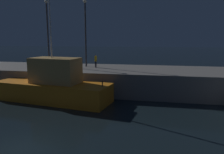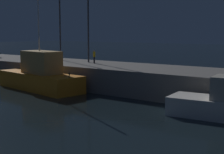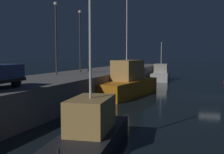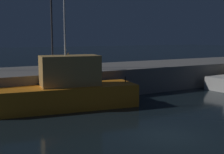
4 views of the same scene
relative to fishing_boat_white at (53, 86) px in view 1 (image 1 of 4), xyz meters
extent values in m
plane|color=black|center=(2.61, -9.81, -1.52)|extent=(320.00, 320.00, 0.00)
cube|color=slate|center=(2.61, 5.89, -0.19)|extent=(69.18, 8.47, 2.67)
cube|color=orange|center=(-0.12, 0.02, -0.58)|extent=(12.33, 5.46, 1.88)
cube|color=tan|center=(0.33, -0.05, 1.61)|extent=(5.09, 3.15, 2.49)
cylinder|color=silver|center=(-0.02, 0.00, 7.24)|extent=(0.14, 0.14, 8.76)
cylinder|color=#262626|center=(5.30, -0.81, 0.61)|extent=(0.10, 0.10, 0.50)
cylinder|color=#38383D|center=(-4.17, 7.46, 5.22)|extent=(0.20, 0.20, 8.15)
sphere|color=#F9EFCC|center=(-4.17, 7.46, 9.48)|extent=(0.44, 0.44, 0.44)
cylinder|color=#38383D|center=(1.24, 7.00, 5.12)|extent=(0.20, 0.20, 7.96)
sphere|color=#F9EFCC|center=(1.24, 7.00, 9.28)|extent=(0.44, 0.44, 0.44)
cylinder|color=black|center=(2.77, 6.20, 1.53)|extent=(0.13, 0.13, 0.78)
cylinder|color=black|center=(2.63, 6.47, 1.53)|extent=(0.13, 0.13, 0.78)
cylinder|color=yellow|center=(2.70, 6.34, 2.24)|extent=(0.40, 0.40, 0.64)
sphere|color=beige|center=(2.70, 6.34, 2.68)|extent=(0.19, 0.19, 0.19)
camera|label=1|loc=(10.03, -19.92, 4.71)|focal=34.98mm
camera|label=2|loc=(29.12, -25.72, 4.97)|focal=54.51mm
camera|label=3|loc=(-32.99, -9.95, 3.59)|focal=44.60mm
camera|label=4|loc=(-8.92, -23.27, 4.38)|focal=48.24mm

